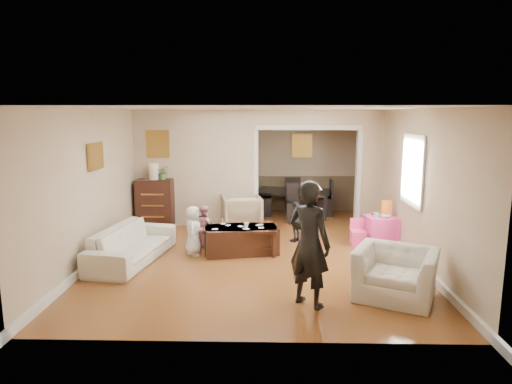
{
  "coord_description": "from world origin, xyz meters",
  "views": [
    {
      "loc": [
        0.2,
        -8.13,
        2.52
      ],
      "look_at": [
        0.0,
        0.2,
        1.05
      ],
      "focal_mm": 31.43,
      "sensor_mm": 36.0,
      "label": 1
    }
  ],
  "objects_px": {
    "dining_table": "(293,203)",
    "coffee_table": "(241,240)",
    "play_table": "(380,230)",
    "dresser": "(155,204)",
    "table_lamp": "(154,171)",
    "sofa": "(132,244)",
    "armchair_front": "(395,274)",
    "coffee_cup": "(246,225)",
    "child_kneel_b": "(205,227)",
    "child_kneel_a": "(193,231)",
    "adult_person": "(309,244)",
    "child_toddler": "(296,221)",
    "armchair_back": "(241,213)",
    "cyan_cup": "(377,215)"
  },
  "relations": [
    {
      "from": "armchair_back",
      "to": "child_kneel_a",
      "type": "relative_size",
      "value": 0.94
    },
    {
      "from": "child_toddler",
      "to": "armchair_front",
      "type": "bearing_deg",
      "value": 61.14
    },
    {
      "from": "armchair_back",
      "to": "dining_table",
      "type": "bearing_deg",
      "value": -143.1
    },
    {
      "from": "dining_table",
      "to": "play_table",
      "type": "bearing_deg",
      "value": -46.37
    },
    {
      "from": "coffee_table",
      "to": "child_kneel_a",
      "type": "height_order",
      "value": "child_kneel_a"
    },
    {
      "from": "child_toddler",
      "to": "adult_person",
      "type": "bearing_deg",
      "value": 36.86
    },
    {
      "from": "armchair_front",
      "to": "table_lamp",
      "type": "xyz_separation_m",
      "value": [
        -4.25,
        3.75,
        0.92
      ]
    },
    {
      "from": "armchair_front",
      "to": "dresser",
      "type": "xyz_separation_m",
      "value": [
        -4.25,
        3.75,
        0.2
      ]
    },
    {
      "from": "child_kneel_b",
      "to": "coffee_table",
      "type": "bearing_deg",
      "value": -145.81
    },
    {
      "from": "coffee_cup",
      "to": "play_table",
      "type": "bearing_deg",
      "value": 15.31
    },
    {
      "from": "table_lamp",
      "to": "coffee_table",
      "type": "relative_size",
      "value": 0.28
    },
    {
      "from": "coffee_cup",
      "to": "dining_table",
      "type": "height_order",
      "value": "dining_table"
    },
    {
      "from": "coffee_table",
      "to": "child_toddler",
      "type": "xyz_separation_m",
      "value": [
        1.05,
        0.75,
        0.17
      ]
    },
    {
      "from": "dresser",
      "to": "adult_person",
      "type": "relative_size",
      "value": 0.64
    },
    {
      "from": "dining_table",
      "to": "coffee_table",
      "type": "bearing_deg",
      "value": -99.87
    },
    {
      "from": "table_lamp",
      "to": "child_kneel_a",
      "type": "xyz_separation_m",
      "value": [
        1.16,
        -1.94,
        -0.82
      ]
    },
    {
      "from": "child_kneel_b",
      "to": "child_toddler",
      "type": "xyz_separation_m",
      "value": [
        1.75,
        0.45,
        -0.0
      ]
    },
    {
      "from": "dresser",
      "to": "table_lamp",
      "type": "xyz_separation_m",
      "value": [
        0.0,
        0.0,
        0.72
      ]
    },
    {
      "from": "armchair_back",
      "to": "child_kneel_b",
      "type": "relative_size",
      "value": 1.02
    },
    {
      "from": "coffee_cup",
      "to": "sofa",
      "type": "bearing_deg",
      "value": -167.01
    },
    {
      "from": "coffee_cup",
      "to": "child_kneel_b",
      "type": "bearing_deg",
      "value": 156.37
    },
    {
      "from": "child_kneel_b",
      "to": "sofa",
      "type": "bearing_deg",
      "value": 92.26
    },
    {
      "from": "coffee_table",
      "to": "adult_person",
      "type": "xyz_separation_m",
      "value": [
        1.02,
        -2.24,
        0.6
      ]
    },
    {
      "from": "armchair_front",
      "to": "dresser",
      "type": "relative_size",
      "value": 0.97
    },
    {
      "from": "dresser",
      "to": "child_kneel_b",
      "type": "xyz_separation_m",
      "value": [
        1.31,
        -1.49,
        -0.13
      ]
    },
    {
      "from": "coffee_cup",
      "to": "child_toddler",
      "type": "height_order",
      "value": "child_toddler"
    },
    {
      "from": "sofa",
      "to": "dining_table",
      "type": "height_order",
      "value": "dining_table"
    },
    {
      "from": "armchair_back",
      "to": "dining_table",
      "type": "height_order",
      "value": "armchair_back"
    },
    {
      "from": "cyan_cup",
      "to": "dresser",
      "type": "bearing_deg",
      "value": 165.6
    },
    {
      "from": "child_kneel_a",
      "to": "coffee_table",
      "type": "bearing_deg",
      "value": -82.61
    },
    {
      "from": "coffee_cup",
      "to": "table_lamp",
      "type": "bearing_deg",
      "value": 138.85
    },
    {
      "from": "coffee_table",
      "to": "cyan_cup",
      "type": "height_order",
      "value": "cyan_cup"
    },
    {
      "from": "table_lamp",
      "to": "child_kneel_a",
      "type": "relative_size",
      "value": 0.4
    },
    {
      "from": "child_kneel_a",
      "to": "child_toddler",
      "type": "distance_m",
      "value": 2.1
    },
    {
      "from": "play_table",
      "to": "child_kneel_a",
      "type": "bearing_deg",
      "value": -167.13
    },
    {
      "from": "dresser",
      "to": "cyan_cup",
      "type": "height_order",
      "value": "dresser"
    },
    {
      "from": "coffee_cup",
      "to": "armchair_front",
      "type": "bearing_deg",
      "value": -41.72
    },
    {
      "from": "sofa",
      "to": "armchair_front",
      "type": "bearing_deg",
      "value": -100.22
    },
    {
      "from": "armchair_front",
      "to": "table_lamp",
      "type": "distance_m",
      "value": 5.74
    },
    {
      "from": "coffee_table",
      "to": "adult_person",
      "type": "distance_m",
      "value": 2.53
    },
    {
      "from": "child_toddler",
      "to": "sofa",
      "type": "bearing_deg",
      "value": -29.29
    },
    {
      "from": "coffee_table",
      "to": "play_table",
      "type": "distance_m",
      "value": 2.77
    },
    {
      "from": "coffee_table",
      "to": "cyan_cup",
      "type": "relative_size",
      "value": 16.26
    },
    {
      "from": "sofa",
      "to": "child_kneel_a",
      "type": "bearing_deg",
      "value": -61.25
    },
    {
      "from": "child_kneel_b",
      "to": "coffee_cup",
      "type": "bearing_deg",
      "value": -146.24
    },
    {
      "from": "sofa",
      "to": "armchair_back",
      "type": "distance_m",
      "value": 2.78
    },
    {
      "from": "dining_table",
      "to": "child_kneel_a",
      "type": "relative_size",
      "value": 2.02
    },
    {
      "from": "armchair_back",
      "to": "coffee_table",
      "type": "xyz_separation_m",
      "value": [
        0.09,
        -1.65,
        -0.14
      ]
    },
    {
      "from": "sofa",
      "to": "dining_table",
      "type": "relative_size",
      "value": 1.14
    },
    {
      "from": "armchair_back",
      "to": "dining_table",
      "type": "distance_m",
      "value": 1.85
    }
  ]
}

